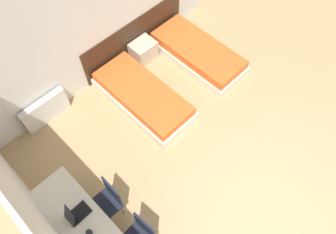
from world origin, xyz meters
The scene contains 11 objects.
ground_plane centered at (0.00, 0.00, 0.00)m, with size 20.00×20.00×0.00m, color tan.
wall_back centered at (0.00, 4.22, 1.35)m, with size 5.77×0.05×2.70m.
wall_left centered at (-2.41, 2.10, 1.35)m, with size 0.05×5.19×2.70m.
headboard_panel centered at (0.92, 4.18, 0.43)m, with size 2.56×0.03×0.87m.
bed_near_window centered at (0.15, 3.13, 0.18)m, with size 0.91×2.03×0.36m.
bed_near_door centered at (1.70, 3.13, 0.18)m, with size 0.91×2.03×0.36m.
nightstand centered at (0.92, 3.95, 0.21)m, with size 0.50×0.40×0.43m.
radiator centered at (-1.35, 4.10, 0.27)m, with size 0.89×0.12×0.55m.
chair_near_laptop centered at (-1.64, 1.94, 0.50)m, with size 0.42×0.42×0.91m.
laptop centered at (-2.09, 1.99, 0.79)m, with size 0.32×0.22×0.32m.
mug centered at (-2.11, 1.68, 0.77)m, with size 0.08×0.08×0.09m.
Camera 1 is at (-2.05, 0.26, 5.26)m, focal length 35.00 mm.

